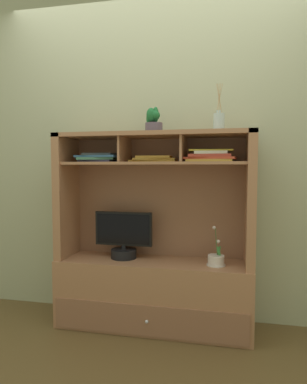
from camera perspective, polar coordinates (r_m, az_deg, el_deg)
name	(u,v)px	position (r m, az deg, el deg)	size (l,w,h in m)	color
floor_plane	(153,327)	(2.79, 0.00, -21.35)	(6.00, 6.00, 0.02)	brown
back_wall	(160,140)	(2.75, 1.04, 8.53)	(6.00, 0.02, 2.80)	#A3A884
media_console	(154,267)	(2.63, 0.04, -12.30)	(1.43, 0.44, 1.44)	#A16E4B
tv_monitor	(124,239)	(2.64, -4.95, -7.71)	(0.44, 0.19, 0.35)	black
potted_orchid	(216,260)	(2.50, 10.29, -10.94)	(0.13, 0.13, 0.28)	beige
magazine_stack_left	(154,159)	(2.55, 0.06, 5.44)	(0.35, 0.23, 0.04)	gold
magazine_stack_centre	(99,158)	(2.62, -8.98, 5.63)	(0.33, 0.24, 0.06)	#34304D
magazine_stack_right	(210,156)	(2.44, 9.33, 5.84)	(0.36, 0.24, 0.08)	#BB9035
diffuser_bottle	(219,122)	(2.46, 10.74, 11.34)	(0.08, 0.08, 0.32)	#AEC0BB
potted_succulent	(153,121)	(2.55, -0.02, 11.62)	(0.14, 0.15, 0.19)	#504652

